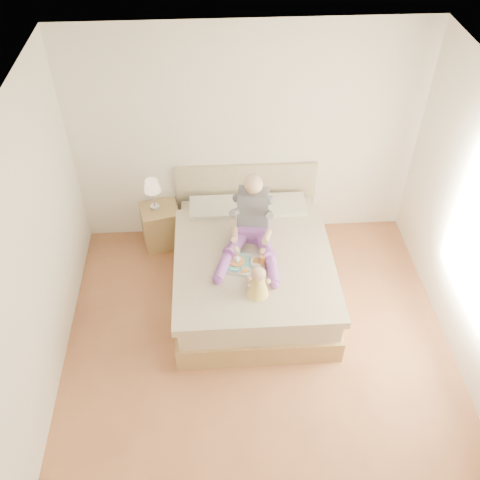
{
  "coord_description": "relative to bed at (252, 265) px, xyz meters",
  "views": [
    {
      "loc": [
        -0.4,
        -3.16,
        4.61
      ],
      "look_at": [
        -0.14,
        1.02,
        0.77
      ],
      "focal_mm": 40.0,
      "sensor_mm": 36.0,
      "label": 1
    }
  ],
  "objects": [
    {
      "name": "room",
      "position": [
        0.08,
        -1.08,
        1.19
      ],
      "size": [
        4.02,
        4.22,
        2.71
      ],
      "color": "brown",
      "rests_on": "ground"
    },
    {
      "name": "baby",
      "position": [
        -0.0,
        -0.69,
        0.44
      ],
      "size": [
        0.24,
        0.33,
        0.36
      ],
      "rotation": [
        0.0,
        0.0,
        0.2
      ],
      "color": "gold",
      "rests_on": "bed"
    },
    {
      "name": "bed",
      "position": [
        0.0,
        0.0,
        0.0
      ],
      "size": [
        1.7,
        2.18,
        1.0
      ],
      "color": "olive",
      "rests_on": "ground"
    },
    {
      "name": "tray",
      "position": [
        -0.1,
        -0.28,
        0.32
      ],
      "size": [
        0.52,
        0.46,
        0.13
      ],
      "rotation": [
        0.0,
        0.0,
        -0.3
      ],
      "color": "silver",
      "rests_on": "bed"
    },
    {
      "name": "lamp",
      "position": [
        -1.11,
        0.81,
        0.54
      ],
      "size": [
        0.2,
        0.2,
        0.41
      ],
      "color": "silver",
      "rests_on": "nightstand"
    },
    {
      "name": "adult",
      "position": [
        -0.01,
        0.06,
        0.53
      ],
      "size": [
        0.68,
        1.02,
        0.81
      ],
      "rotation": [
        0.0,
        0.0,
        -0.16
      ],
      "color": "#6C3689",
      "rests_on": "bed"
    },
    {
      "name": "nightstand",
      "position": [
        -1.06,
        0.8,
        -0.04
      ],
      "size": [
        0.53,
        0.49,
        0.55
      ],
      "rotation": [
        0.0,
        0.0,
        0.23
      ],
      "color": "olive",
      "rests_on": "ground"
    }
  ]
}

